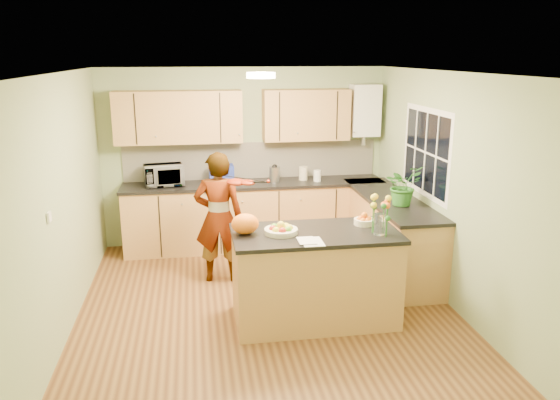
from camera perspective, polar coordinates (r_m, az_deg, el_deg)
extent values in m
plane|color=#563218|center=(6.08, -1.44, -11.07)|extent=(4.50, 4.50, 0.00)
cube|color=silver|center=(5.46, -1.62, 13.19)|extent=(4.00, 4.50, 0.02)
cube|color=#93AC7B|center=(7.83, -3.70, 4.53)|extent=(4.00, 0.02, 2.50)
cube|color=#93AC7B|center=(3.54, 3.34, -8.76)|extent=(4.00, 0.02, 2.50)
cube|color=#93AC7B|center=(5.74, -21.71, -0.42)|extent=(0.02, 4.50, 2.50)
cube|color=#93AC7B|center=(6.22, 17.07, 1.12)|extent=(0.02, 4.50, 2.50)
cube|color=#B47E48|center=(7.73, -2.65, -1.68)|extent=(3.60, 0.60, 0.90)
cube|color=black|center=(7.60, -2.69, 1.69)|extent=(3.64, 0.62, 0.04)
cube|color=#B47E48|center=(7.07, 11.40, -3.61)|extent=(0.60, 2.20, 0.90)
cube|color=black|center=(6.93, 11.53, 0.07)|extent=(0.62, 2.24, 0.04)
cube|color=silver|center=(7.83, -2.96, 4.18)|extent=(3.60, 0.02, 0.52)
cube|color=#B47E48|center=(7.54, -10.56, 8.52)|extent=(1.70, 0.34, 0.70)
cube|color=#B47E48|center=(7.70, 2.73, 8.88)|extent=(1.20, 0.34, 0.70)
cube|color=white|center=(7.92, 8.83, 9.26)|extent=(0.40, 0.30, 0.72)
cylinder|color=#ACACB0|center=(7.97, 8.72, 6.40)|extent=(0.06, 0.06, 0.20)
cube|color=white|center=(6.69, 15.00, 4.85)|extent=(0.01, 1.30, 1.05)
cube|color=black|center=(6.69, 14.97, 4.85)|extent=(0.01, 1.18, 0.92)
cube|color=white|center=(5.17, -22.98, -1.64)|extent=(0.02, 0.09, 0.09)
cylinder|color=#FFEABF|center=(5.76, -2.01, 12.89)|extent=(0.30, 0.30, 0.06)
cylinder|color=white|center=(5.76, -2.01, 13.19)|extent=(0.10, 0.10, 0.02)
cube|color=#B47E48|center=(5.64, 3.65, -8.14)|extent=(1.63, 0.81, 0.92)
cube|color=black|center=(5.47, 3.73, -3.53)|extent=(1.67, 0.85, 0.04)
cylinder|color=beige|center=(5.39, 0.11, -3.27)|extent=(0.33, 0.33, 0.05)
cylinder|color=beige|center=(5.73, 8.79, -2.26)|extent=(0.21, 0.21, 0.06)
cylinder|color=silver|center=(5.43, 10.37, -2.49)|extent=(0.11, 0.11, 0.21)
ellipsoid|color=orange|center=(5.38, -3.67, -2.50)|extent=(0.32, 0.30, 0.20)
cube|color=white|center=(5.17, 3.38, -4.36)|extent=(0.20, 0.27, 0.01)
imported|color=#DEA688|center=(6.52, -6.42, -1.82)|extent=(0.61, 0.43, 1.59)
imported|color=white|center=(7.56, -12.05, 2.55)|extent=(0.56, 0.42, 0.28)
cube|color=navy|center=(7.51, -6.14, 2.64)|extent=(0.34, 0.25, 0.27)
cylinder|color=#ACACB0|center=(7.62, -0.57, 2.70)|extent=(0.15, 0.15, 0.21)
sphere|color=black|center=(7.59, -0.58, 3.75)|extent=(0.08, 0.08, 0.08)
cylinder|color=beige|center=(7.74, 2.44, 2.80)|extent=(0.15, 0.15, 0.19)
cylinder|color=white|center=(7.67, 3.92, 2.55)|extent=(0.13, 0.13, 0.16)
imported|color=#2D6E24|center=(6.57, 12.74, 1.52)|extent=(0.54, 0.51, 0.48)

